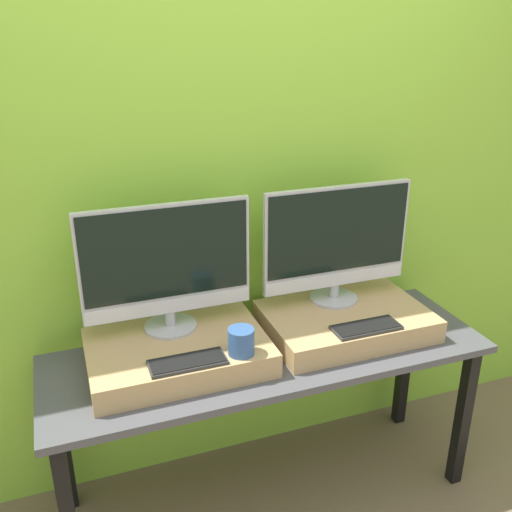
% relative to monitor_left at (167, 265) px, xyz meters
% --- Properties ---
extents(wall_back, '(8.00, 0.04, 2.60)m').
position_rel_monitor_left_xyz_m(wall_back, '(0.35, 0.20, 0.22)').
color(wall_back, '#8CC638').
rests_on(wall_back, ground_plane).
extents(workbench, '(1.74, 0.56, 0.72)m').
position_rel_monitor_left_xyz_m(workbench, '(0.35, -0.15, -0.44)').
color(workbench, '#47474C').
rests_on(workbench, ground_plane).
extents(wooden_riser_left, '(0.66, 0.45, 0.10)m').
position_rel_monitor_left_xyz_m(wooden_riser_left, '(-0.00, -0.11, -0.31)').
color(wooden_riser_left, tan).
rests_on(wooden_riser_left, workbench).
extents(monitor_left, '(0.64, 0.20, 0.50)m').
position_rel_monitor_left_xyz_m(monitor_left, '(0.00, 0.00, 0.00)').
color(monitor_left, '#B2B2B7').
rests_on(monitor_left, wooden_riser_left).
extents(keyboard_left, '(0.27, 0.11, 0.01)m').
position_rel_monitor_left_xyz_m(keyboard_left, '(0.00, -0.27, -0.26)').
color(keyboard_left, '#2D2D2D').
rests_on(keyboard_left, wooden_riser_left).
extents(mug, '(0.09, 0.09, 0.10)m').
position_rel_monitor_left_xyz_m(mug, '(0.20, -0.27, -0.22)').
color(mug, '#335693').
rests_on(mug, wooden_riser_left).
extents(wooden_riser_right, '(0.66, 0.45, 0.10)m').
position_rel_monitor_left_xyz_m(wooden_riser_right, '(0.71, -0.11, -0.31)').
color(wooden_riser_right, tan).
rests_on(wooden_riser_right, workbench).
extents(monitor_right, '(0.64, 0.20, 0.50)m').
position_rel_monitor_left_xyz_m(monitor_right, '(0.71, 0.00, 0.00)').
color(monitor_right, '#B2B2B7').
rests_on(monitor_right, wooden_riser_right).
extents(keyboard_right, '(0.27, 0.11, 0.01)m').
position_rel_monitor_left_xyz_m(keyboard_right, '(0.71, -0.27, -0.26)').
color(keyboard_right, '#2D2D2D').
rests_on(keyboard_right, wooden_riser_right).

